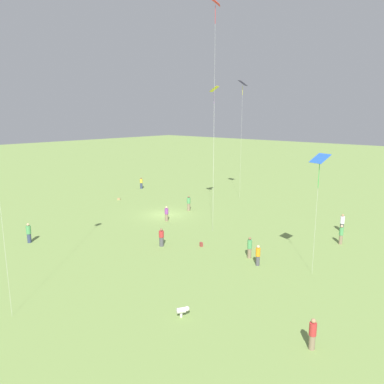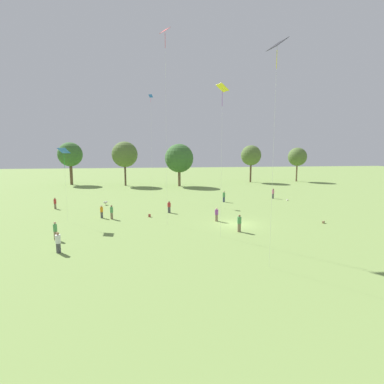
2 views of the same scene
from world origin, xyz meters
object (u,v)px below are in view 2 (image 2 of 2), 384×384
Objects in this scene: person_3 at (273,194)px; picnic_bag_0 at (287,200)px; kite_1 at (64,153)px; kite_2 at (222,94)px; person_8 at (239,223)px; kite_4 at (277,52)px; person_0 at (102,212)px; person_4 at (55,203)px; person_1 at (217,215)px; picnic_bag_2 at (150,216)px; person_5 at (224,197)px; person_7 at (112,212)px; person_10 at (55,231)px; dog_0 at (105,202)px; person_2 at (58,243)px; picnic_bag_1 at (323,222)px; person_6 at (169,207)px; kite_3 at (165,42)px; kite_0 at (151,106)px.

person_3 reaches higher than picnic_bag_0.
kite_1 is 19.84m from kite_2.
kite_4 reaches higher than person_8.
person_4 is at bearing 12.42° from person_0.
person_1 reaches higher than picnic_bag_2.
person_7 is at bearing 5.57° from person_5.
person_10 is 4.74× the size of picnic_bag_2.
dog_0 is (-14.87, 13.31, -0.41)m from person_1.
dog_0 is at bearing 179.53° from picnic_bag_0.
person_2 is 1.07× the size of person_4.
picnic_bag_2 is (-12.43, -9.68, -0.72)m from person_5.
person_0 is 9.41m from dog_0.
person_5 is 28.34m from person_10.
person_7 is 25.73m from picnic_bag_1.
picnic_bag_0 is (28.32, 9.99, -0.79)m from person_7.
person_5 is 1.02× the size of person_10.
person_6 is (10.42, 14.98, -0.08)m from person_2.
picnic_bag_0 is at bearing 123.38° from person_7.
person_10 is 37.43m from picnic_bag_0.
person_3 is at bearing 141.28° from kite_3.
person_4 is 7.21m from dog_0.
kite_2 is 29.27m from picnic_bag_0.
kite_0 reaches higher than kite_1.
person_1 is 5.10× the size of picnic_bag_0.
kite_0 is at bearing 163.44° from picnic_bag_0.
person_10 is at bearing 115.00° from dog_0.
picnic_bag_2 is (4.69, 0.55, -0.70)m from person_7.
picnic_bag_1 is (18.32, -2.33, -19.96)m from kite_3.
person_10 is 18.68m from dog_0.
person_2 is 0.99× the size of person_10.
person_10 is (-31.10, -20.76, -0.00)m from person_3.
person_3 is at bearing 167.78° from person_5.
person_8 reaches higher than person_2.
person_1 is at bearing -172.99° from kite_0.
kite_3 is 20.44m from picnic_bag_2.
person_1 is 19.54m from kite_1.
person_5 is 4.83× the size of picnic_bag_2.
person_6 is (16.43, -5.36, -0.04)m from person_4.
kite_1 is 23.30× the size of picnic_bag_2.
kite_3 is at bearing 154.27° from dog_0.
person_3 is 29.52m from person_7.
kite_3 reaches higher than person_4.
person_10 is at bearing 160.13° from person_1.
person_7 is at bearing 23.47° from person_10.
picnic_bag_0 is at bearing -14.95° from person_2.
person_1 is at bearing -21.90° from person_10.
picnic_bag_0 is 25.44m from picnic_bag_2.
person_4 reaches higher than person_0.
person_5 is 19.94m from person_7.
kite_1 reaches higher than dog_0.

